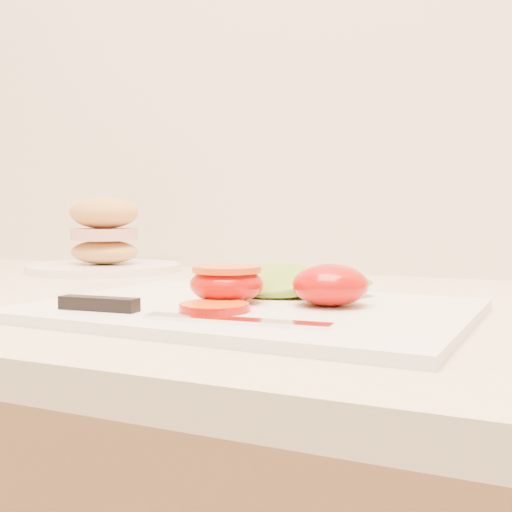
% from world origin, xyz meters
% --- Properties ---
extents(cutting_board, '(0.40, 0.30, 0.01)m').
position_xyz_m(cutting_board, '(-0.32, 1.58, 0.94)').
color(cutting_board, silver).
rests_on(cutting_board, counter).
extents(tomato_half_dome, '(0.07, 0.07, 0.04)m').
position_xyz_m(tomato_half_dome, '(-0.25, 1.60, 0.96)').
color(tomato_half_dome, '#C10201').
rests_on(tomato_half_dome, cutting_board).
extents(tomato_half_cut, '(0.07, 0.07, 0.04)m').
position_xyz_m(tomato_half_cut, '(-0.35, 1.58, 0.96)').
color(tomato_half_cut, '#C10201').
rests_on(tomato_half_cut, cutting_board).
extents(tomato_slice_0, '(0.06, 0.06, 0.01)m').
position_xyz_m(tomato_slice_0, '(-0.33, 1.53, 0.94)').
color(tomato_slice_0, '#D95508').
rests_on(tomato_slice_0, cutting_board).
extents(lettuce_leaf_0, '(0.17, 0.13, 0.03)m').
position_xyz_m(lettuce_leaf_0, '(-0.33, 1.66, 0.95)').
color(lettuce_leaf_0, '#74A62C').
rests_on(lettuce_leaf_0, cutting_board).
extents(lettuce_leaf_1, '(0.12, 0.10, 0.02)m').
position_xyz_m(lettuce_leaf_1, '(-0.29, 1.67, 0.95)').
color(lettuce_leaf_1, '#74A62C').
rests_on(lettuce_leaf_1, cutting_board).
extents(knife, '(0.25, 0.03, 0.01)m').
position_xyz_m(knife, '(-0.37, 1.49, 0.94)').
color(knife, silver).
rests_on(knife, cutting_board).
extents(sandwich_plate, '(0.25, 0.25, 0.12)m').
position_xyz_m(sandwich_plate, '(-0.72, 1.87, 0.97)').
color(sandwich_plate, white).
rests_on(sandwich_plate, counter).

